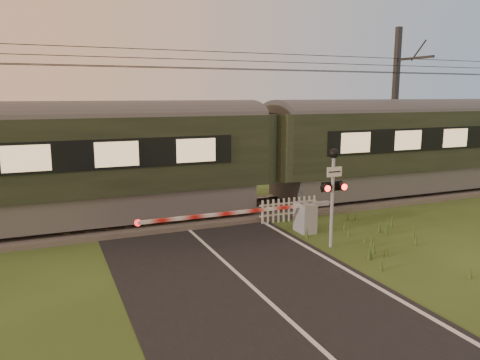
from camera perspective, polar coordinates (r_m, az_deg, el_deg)
name	(u,v)px	position (r m, az deg, el deg)	size (l,w,h in m)	color
ground	(247,283)	(11.80, 0.81, -12.39)	(160.00, 160.00, 0.00)	#31451A
road	(251,286)	(11.61, 1.37, -12.74)	(6.00, 140.00, 0.03)	black
track_bed	(176,217)	(17.62, -7.76, -4.52)	(140.00, 3.40, 0.39)	#47423D
overhead_wires	(172,61)	(17.07, -8.23, 14.16)	(120.00, 0.62, 0.62)	black
train	(264,153)	(18.43, 2.91, 3.30)	(43.29, 2.99, 4.04)	slate
boom_gate	(296,217)	(15.72, 6.89, -4.46)	(6.59, 0.77, 1.02)	gray
crossing_signal	(333,180)	(14.12, 11.27, -0.01)	(0.77, 0.34, 3.01)	gray
picket_fence	(289,209)	(17.17, 5.97, -3.59)	(2.34, 0.07, 0.87)	silver
catenary_mast	(395,105)	(24.83, 18.43, 8.65)	(0.25, 2.47, 7.81)	#2D2D30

